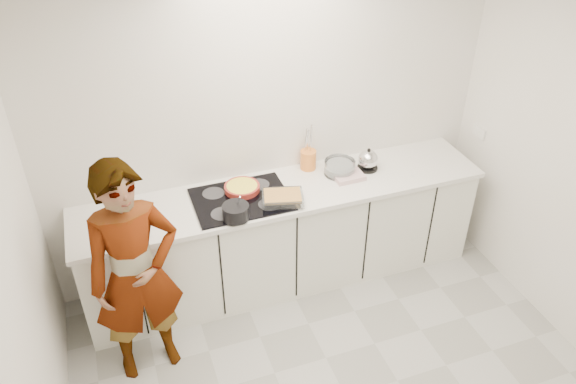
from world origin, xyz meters
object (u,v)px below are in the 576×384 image
object	(u,v)px
hob	(241,199)
utensil_crock	(308,160)
kettle	(368,160)
mixing_bowl	(340,168)
cook	(136,275)
tart_dish	(242,188)
baking_dish	(283,197)
saucepan	(236,212)

from	to	relation	value
hob	utensil_crock	bearing A→B (deg)	21.84
utensil_crock	kettle	bearing A→B (deg)	-20.84
mixing_bowl	kettle	distance (m)	0.25
hob	kettle	xyz separation A→B (m)	(1.10, 0.08, 0.07)
mixing_bowl	cook	size ratio (longest dim) A/B	0.17
kettle	utensil_crock	distance (m)	0.49
mixing_bowl	kettle	xyz separation A→B (m)	(0.25, -0.01, 0.03)
tart_dish	kettle	bearing A→B (deg)	-1.15
tart_dish	baking_dish	world-z (taller)	baking_dish
baking_dish	cook	distance (m)	1.20
tart_dish	saucepan	distance (m)	0.36
saucepan	kettle	size ratio (longest dim) A/B	1.13
tart_dish	baking_dish	distance (m)	0.34
mixing_bowl	utensil_crock	bearing A→B (deg)	141.96
baking_dish	kettle	world-z (taller)	kettle
saucepan	tart_dish	bearing A→B (deg)	67.22
kettle	utensil_crock	size ratio (longest dim) A/B	1.27
kettle	cook	distance (m)	2.04
mixing_bowl	utensil_crock	world-z (taller)	utensil_crock
hob	kettle	size ratio (longest dim) A/B	3.51
kettle	cook	bearing A→B (deg)	-163.57
hob	tart_dish	world-z (taller)	tart_dish
baking_dish	cook	size ratio (longest dim) A/B	0.21
saucepan	mixing_bowl	size ratio (longest dim) A/B	0.82
mixing_bowl	baking_dish	bearing A→B (deg)	-157.94
hob	mixing_bowl	distance (m)	0.86
kettle	hob	bearing A→B (deg)	-175.61
utensil_crock	cook	xyz separation A→B (m)	(-1.50, -0.75, -0.15)
utensil_crock	cook	world-z (taller)	cook
baking_dish	cook	xyz separation A→B (m)	(-1.14, -0.36, -0.12)
hob	mixing_bowl	world-z (taller)	mixing_bowl
baking_dish	kettle	distance (m)	0.84
mixing_bowl	kettle	bearing A→B (deg)	-2.38
saucepan	cook	size ratio (longest dim) A/B	0.14
baking_dish	utensil_crock	world-z (taller)	utensil_crock
mixing_bowl	cook	distance (m)	1.81
hob	saucepan	xyz separation A→B (m)	(-0.10, -0.22, 0.06)
hob	tart_dish	bearing A→B (deg)	70.48
cook	baking_dish	bearing A→B (deg)	9.41
saucepan	utensil_crock	bearing A→B (deg)	32.84
hob	baking_dish	world-z (taller)	baking_dish
kettle	cook	size ratio (longest dim) A/B	0.12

